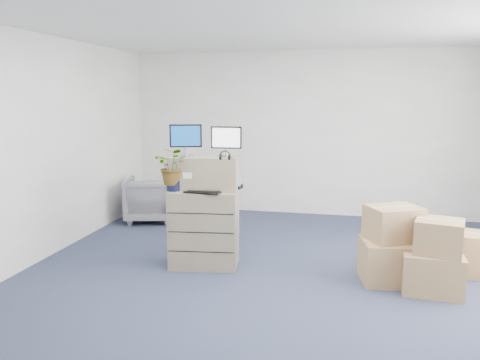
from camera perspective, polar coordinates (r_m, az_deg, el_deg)
name	(u,v)px	position (r m, az deg, el deg)	size (l,w,h in m)	color
ground	(273,293)	(5.06, 4.08, -13.57)	(7.00, 7.00, 0.00)	#29304A
wall_back	(304,134)	(8.15, 7.78, 5.59)	(6.00, 0.02, 2.80)	silver
filing_cabinet_lower	(204,228)	(5.68, -4.38, -5.88)	(0.80, 0.49, 0.93)	gray
filing_cabinet_upper	(204,173)	(5.58, -4.39, 0.85)	(0.80, 0.40, 0.40)	gray
monitor_left	(186,138)	(5.58, -6.63, 5.07)	(0.37, 0.20, 0.37)	#99999E
monitor_right	(226,140)	(5.46, -1.68, 4.91)	(0.36, 0.15, 0.35)	#99999E
headphones	(225,156)	(5.32, -1.85, 2.98)	(0.12, 0.12, 0.01)	black
keyboard	(203,192)	(5.42, -4.53, -1.46)	(0.42, 0.18, 0.02)	black
mouse	(230,191)	(5.41, -1.21, -1.40)	(0.09, 0.05, 0.03)	silver
water_bottle	(213,181)	(5.56, -3.34, -0.14)	(0.06, 0.06, 0.21)	#969A9E
phone_dock	(197,186)	(5.64, -5.20, -0.72)	(0.06, 0.05, 0.11)	silver
external_drive	(235,186)	(5.66, -0.58, -0.80)	(0.16, 0.12, 0.05)	black
tissue_box	(232,182)	(5.59, -0.98, -0.30)	(0.20, 0.10, 0.07)	#42A4E1
potted_plant	(173,171)	(5.47, -8.12, 1.04)	(0.45, 0.48, 0.42)	#93AA89
office_chair	(151,197)	(7.86, -10.78, -2.05)	(0.77, 0.73, 0.80)	slate
cardboard_boxes	(425,253)	(5.65, 21.58, -8.28)	(1.56, 1.31, 0.85)	#9F6F4D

